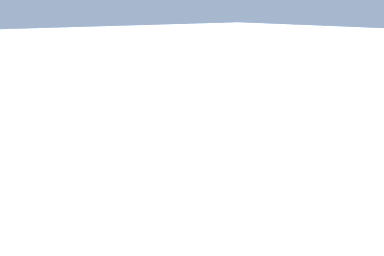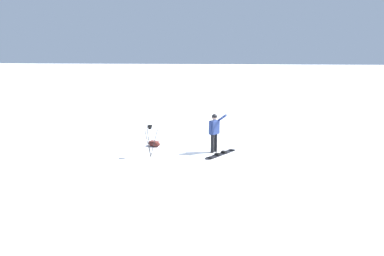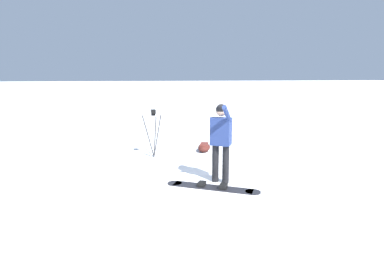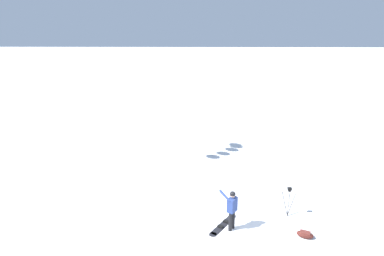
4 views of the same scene
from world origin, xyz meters
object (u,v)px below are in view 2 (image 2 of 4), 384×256
(snowboarder, at_px, (214,129))
(camera_tripod, at_px, (150,134))
(snowboard, at_px, (221,154))
(gear_bag_large, at_px, (154,144))

(snowboarder, height_order, camera_tripod, snowboarder)
(snowboard, xyz_separation_m, gear_bag_large, (-0.72, -3.03, 0.10))
(camera_tripod, bearing_deg, gear_bag_large, -168.99)
(camera_tripod, bearing_deg, snowboarder, 113.53)
(gear_bag_large, height_order, camera_tripod, camera_tripod)
(gear_bag_large, distance_m, camera_tripod, 1.74)
(snowboard, bearing_deg, snowboarder, -131.61)
(snowboarder, xyz_separation_m, gear_bag_large, (-0.45, -2.73, -0.86))
(gear_bag_large, bearing_deg, snowboard, 76.60)
(snowboarder, bearing_deg, camera_tripod, -66.47)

